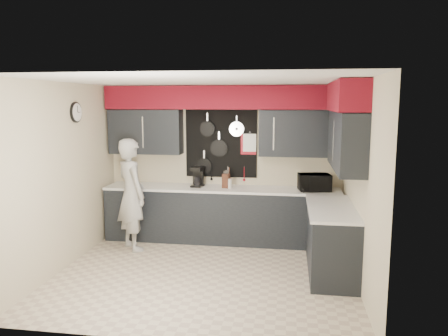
% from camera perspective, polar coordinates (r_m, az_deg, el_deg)
% --- Properties ---
extents(ground, '(4.00, 4.00, 0.00)m').
position_cam_1_polar(ground, '(6.16, -2.47, -13.60)').
color(ground, beige).
rests_on(ground, ground).
extents(back_wall_assembly, '(4.00, 0.36, 2.60)m').
position_cam_1_polar(back_wall_assembly, '(7.28, -0.08, 6.11)').
color(back_wall_assembly, beige).
rests_on(back_wall_assembly, ground).
extents(right_wall_assembly, '(0.36, 3.50, 2.60)m').
position_cam_1_polar(right_wall_assembly, '(5.92, 15.87, 4.56)').
color(right_wall_assembly, beige).
rests_on(right_wall_assembly, ground).
extents(left_wall_assembly, '(0.05, 3.50, 2.60)m').
position_cam_1_polar(left_wall_assembly, '(6.49, -20.09, -0.72)').
color(left_wall_assembly, beige).
rests_on(left_wall_assembly, ground).
extents(base_cabinets, '(3.95, 2.20, 0.92)m').
position_cam_1_polar(base_cabinets, '(7.01, 3.26, -6.88)').
color(base_cabinets, black).
rests_on(base_cabinets, ground).
extents(microwave, '(0.54, 0.41, 0.27)m').
position_cam_1_polar(microwave, '(7.12, 11.71, -1.86)').
color(microwave, black).
rests_on(microwave, base_cabinets).
extents(knife_block, '(0.13, 0.13, 0.23)m').
position_cam_1_polar(knife_block, '(7.22, 0.27, -1.69)').
color(knife_block, '#3C1F13').
rests_on(knife_block, base_cabinets).
extents(utensil_crock, '(0.12, 0.12, 0.16)m').
position_cam_1_polar(utensil_crock, '(7.23, 0.54, -1.98)').
color(utensil_crock, white).
rests_on(utensil_crock, base_cabinets).
extents(coffee_maker, '(0.21, 0.25, 0.33)m').
position_cam_1_polar(coffee_maker, '(7.35, -3.46, -1.09)').
color(coffee_maker, black).
rests_on(coffee_maker, base_cabinets).
extents(person, '(0.76, 0.76, 1.77)m').
position_cam_1_polar(person, '(7.03, -11.98, -3.40)').
color(person, beige).
rests_on(person, ground).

